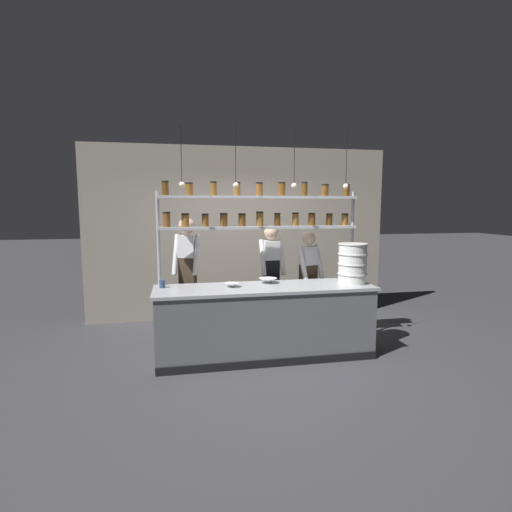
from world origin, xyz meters
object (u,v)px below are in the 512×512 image
container_stack (352,263)px  chef_right (308,277)px  serving_cup_front (162,284)px  chef_left (188,271)px  prep_bowl_near_left (268,281)px  chef_center (271,273)px  spice_shelf_unit (259,216)px  prep_bowl_center_front (232,285)px

container_stack → chef_right: bearing=119.0°
serving_cup_front → container_stack: bearing=-4.2°
chef_left → prep_bowl_near_left: (1.03, -0.51, -0.08)m
container_stack → chef_center: bearing=136.3°
chef_center → chef_right: (0.52, -0.18, -0.06)m
spice_shelf_unit → prep_bowl_center_front: size_ratio=13.86×
chef_right → chef_left: bearing=160.7°
container_stack → prep_bowl_near_left: size_ratio=2.17×
prep_bowl_near_left → serving_cup_front: bearing=-178.2°
spice_shelf_unit → serving_cup_front: bearing=-172.3°
chef_right → prep_bowl_center_front: 1.36m
chef_left → chef_right: bearing=14.6°
spice_shelf_unit → chef_left: size_ratio=1.51×
serving_cup_front → prep_bowl_near_left: bearing=1.8°
prep_bowl_near_left → chef_center: bearing=72.8°
container_stack → prep_bowl_center_front: (-1.59, 0.06, -0.24)m
spice_shelf_unit → prep_bowl_center_front: bearing=-144.6°
chef_center → prep_bowl_center_front: size_ratio=8.58×
spice_shelf_unit → chef_left: (-0.94, 0.38, -0.77)m
prep_bowl_near_left → spice_shelf_unit: bearing=124.6°
prep_bowl_center_front → chef_right: bearing=26.8°
spice_shelf_unit → chef_right: size_ratio=1.71×
container_stack → prep_bowl_center_front: 1.61m
container_stack → spice_shelf_unit: bearing=163.3°
chef_left → chef_center: chef_left is taller
chef_right → serving_cup_front: size_ratio=15.56×
chef_center → serving_cup_front: size_ratio=16.43×
spice_shelf_unit → chef_center: spice_shelf_unit is taller
chef_left → chef_right: chef_left is taller
container_stack → prep_bowl_center_front: container_stack is taller
chef_left → chef_center: bearing=22.0°
container_stack → prep_bowl_near_left: container_stack is taller
container_stack → prep_bowl_center_front: size_ratio=2.73×
prep_bowl_center_front → serving_cup_front: bearing=172.0°
chef_center → serving_cup_front: 1.69m
spice_shelf_unit → chef_center: bearing=60.5°
chef_center → chef_right: chef_center is taller
chef_left → prep_bowl_center_front: (0.53, -0.68, -0.09)m
spice_shelf_unit → chef_right: bearing=21.9°
chef_center → prep_bowl_center_front: bearing=-133.9°
chef_right → container_stack: (0.37, -0.67, 0.29)m
spice_shelf_unit → serving_cup_front: 1.53m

